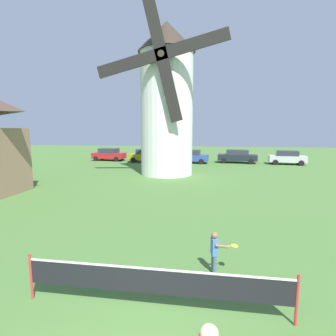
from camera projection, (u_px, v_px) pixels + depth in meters
windmill at (167, 98)px, 22.57m from camera, size 10.08×5.19×14.51m
tennis_net at (154, 281)px, 5.66m from camera, size 5.84×0.06×1.10m
player_far at (215, 250)px, 7.22m from camera, size 0.75×0.38×1.15m
parked_car_red at (109, 154)px, 33.82m from camera, size 4.25×2.20×1.56m
parked_car_mustard at (146, 155)px, 32.33m from camera, size 4.17×2.03×1.56m
parked_car_blue at (190, 156)px, 31.32m from camera, size 4.47×2.14×1.56m
parked_car_black at (237, 156)px, 31.38m from camera, size 4.64×2.26×1.56m
parked_car_silver at (287, 157)px, 29.97m from camera, size 4.06×2.24×1.56m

